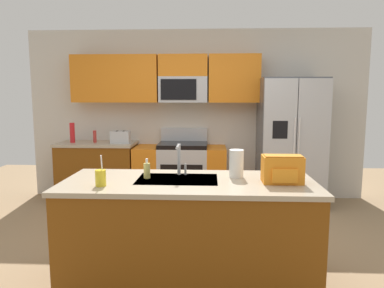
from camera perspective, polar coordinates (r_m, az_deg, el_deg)
The scene contains 14 objects.
ground_plane at distance 3.85m, azimuth -0.66°, elevation -16.94°, with size 9.00×9.00×0.00m, color #997A56.
kitchen_wall_unit at distance 5.59m, azimuth -0.85°, elevation 6.38°, with size 5.20×0.43×2.60m.
back_counter at distance 5.68m, azimuth -14.72°, elevation -4.25°, with size 1.16×0.63×0.90m.
range_oven at distance 5.44m, azimuth -1.84°, elevation -4.61°, with size 1.36×0.61×1.10m.
refrigerator at distance 5.39m, azimuth 15.34°, elevation 0.21°, with size 0.90×0.76×1.85m.
island_counter at distance 3.15m, azimuth -0.52°, elevation -13.73°, with size 2.11×0.87×0.90m.
toaster at distance 5.44m, azimuth -11.28°, elevation 1.09°, with size 0.28×0.16×0.18m.
pepper_mill at distance 5.60m, azimuth -15.18°, elevation 1.16°, with size 0.05×0.05×0.18m, color #B2332D.
bottle_red at distance 5.67m, azimuth -18.47°, elevation 1.71°, with size 0.07×0.07×0.30m, color red.
sink_faucet at distance 3.18m, azimuth -2.02°, elevation -2.04°, with size 0.08×0.21×0.28m.
drink_cup_yellow at distance 2.91m, azimuth -14.30°, elevation -5.22°, with size 0.08×0.08×0.25m.
soap_dispenser at distance 3.11m, azimuth -7.17°, elevation -4.17°, with size 0.06×0.06×0.17m.
paper_towel_roll at distance 3.14m, azimuth 7.06°, elevation -3.08°, with size 0.12×0.12×0.24m, color white.
backpack at distance 3.01m, azimuth 14.16°, elevation -3.81°, with size 0.32×0.22×0.23m.
Camera 1 is at (0.21, -3.49, 1.61)m, focal length 33.59 mm.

